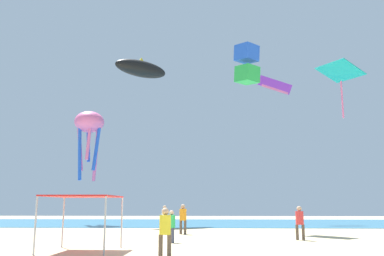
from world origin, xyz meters
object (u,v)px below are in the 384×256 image
kite_inflatable_black (141,69)px  kite_diamond_teal (340,74)px  person_leftmost (165,216)px  person_rightmost (300,220)px  person_far_shore (183,217)px  kite_octopus_pink (89,126)px  person_near_tent (172,224)px  kite_parafoil_purple (275,85)px  canopy_tent (83,198)px  person_central (165,228)px  kite_box_blue (247,64)px

kite_inflatable_black → kite_diamond_teal: size_ratio=1.35×
person_leftmost → kite_inflatable_black: 18.43m
person_rightmost → person_far_shore: person_far_shore is taller
kite_octopus_pink → kite_inflatable_black: bearing=80.6°
person_leftmost → kite_diamond_teal: kite_diamond_teal is taller
person_near_tent → person_far_shore: 6.16m
kite_parafoil_purple → person_rightmost: bearing=-94.7°
canopy_tent → kite_parafoil_purple: size_ratio=0.79×
kite_inflatable_black → person_leftmost: bearing=72.0°
kite_inflatable_black → kite_diamond_teal: (18.08, -8.03, -3.42)m
person_rightmost → person_central: bearing=-117.1°
kite_diamond_teal → kite_octopus_pink: size_ratio=0.63×
person_central → kite_octopus_pink: (-10.63, 25.72, 8.80)m
person_rightmost → person_far_shore: size_ratio=0.94×
person_far_shore → kite_box_blue: (4.74, 3.90, 11.66)m
canopy_tent → person_near_tent: (3.31, 4.06, -1.18)m
kite_box_blue → kite_octopus_pink: size_ratio=0.45×
person_near_tent → person_rightmost: (6.76, 1.82, 0.12)m
person_central → kite_parafoil_purple: size_ratio=0.45×
kite_parafoil_purple → kite_box_blue: 15.10m
kite_inflatable_black → kite_box_blue: (10.16, -10.27, -3.23)m
kite_parafoil_purple → kite_box_blue: bearing=-105.4°
canopy_tent → person_central: (3.64, -1.96, -1.09)m
kite_inflatable_black → kite_octopus_pink: kite_inflatable_black is taller
canopy_tent → kite_inflatable_black: kite_inflatable_black is taller
kite_parafoil_purple → kite_diamond_teal: 12.77m
person_central → kite_parafoil_purple: kite_parafoil_purple is taller
kite_parafoil_purple → kite_diamond_teal: size_ratio=0.88×
person_near_tent → kite_inflatable_black: (-5.24, 20.32, 15.08)m
kite_box_blue → person_near_tent: bearing=-159.2°
kite_octopus_pink → person_rightmost: bearing=27.2°
person_rightmost → kite_parafoil_purple: size_ratio=0.46×
person_rightmost → kite_box_blue: bearing=114.9°
canopy_tent → kite_parafoil_purple: 33.67m
person_far_shore → kite_octopus_pink: kite_octopus_pink is taller
person_rightmost → kite_diamond_teal: bearing=72.1°
person_far_shore → kite_octopus_pink: size_ratio=0.27×
person_leftmost → person_rightmost: (8.23, -8.38, -0.02)m
person_central → person_rightmost: bearing=49.9°
person_near_tent → kite_box_blue: bearing=118.1°
kite_inflatable_black → kite_parafoil_purple: bearing=156.8°
person_near_tent → person_rightmost: size_ratio=0.88×
person_central → kite_diamond_teal: 25.01m
person_leftmost → person_near_tent: bearing=-163.6°
person_central → person_far_shore: bearing=89.9°
person_central → person_rightmost: person_rightmost is taller
person_leftmost → kite_box_blue: size_ratio=0.58×
person_near_tent → kite_octopus_pink: kite_octopus_pink is taller
person_rightmost → kite_box_blue: (-1.84, 8.23, 11.73)m
kite_inflatable_black → kite_box_blue: size_ratio=1.90×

